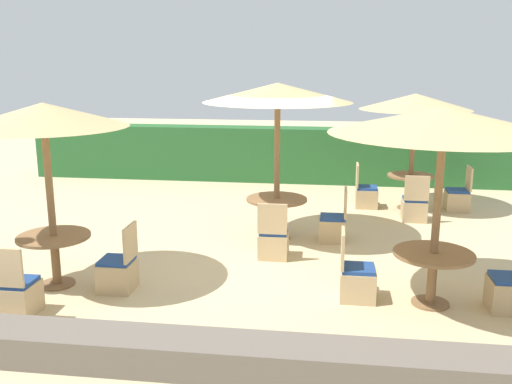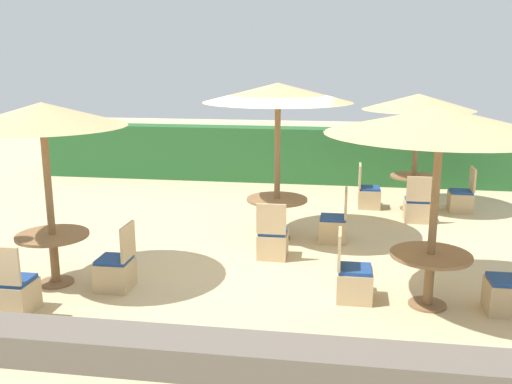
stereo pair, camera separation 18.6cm
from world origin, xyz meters
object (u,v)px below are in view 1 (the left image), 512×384
object	(u,v)px
patio_chair_front_right_west	(356,280)
round_table_back_right	(410,183)
round_table_front_left	(54,247)
patio_chair_front_left_east	(118,272)
patio_chair_center_east	(333,226)
parasol_front_left	(43,116)
round_table_front_right	(433,264)
round_table_center	(277,207)
parasol_front_right	(444,121)
patio_chair_back_right_south	(414,208)
patio_chair_front_left_south	(16,295)
parasol_center	(278,93)
parasol_back_right	(415,102)
patio_chair_front_right_east	(509,290)
patio_chair_center_south	(273,242)
patio_chair_back_right_east	(458,198)
patio_chair_back_right_west	(366,195)

from	to	relation	value
patio_chair_front_right_west	round_table_back_right	bearing A→B (deg)	165.23
round_table_front_left	patio_chair_front_left_east	xyz separation A→B (m)	(0.92, -0.05, -0.30)
patio_chair_center_east	parasol_front_left	bearing A→B (deg)	123.17
round_table_front_right	round_table_back_right	bearing A→B (deg)	86.22
round_table_center	parasol_front_right	bearing A→B (deg)	-47.71
parasol_front_left	patio_chair_back_right_south	bearing A→B (deg)	36.51
round_table_back_right	round_table_front_right	distance (m)	4.87
patio_chair_front_left_south	parasol_center	xyz separation A→B (m)	(2.87, 3.47, 2.26)
patio_chair_front_left_east	round_table_front_right	size ratio (longest dim) A/B	0.92
parasol_back_right	parasol_front_right	world-z (taller)	parasol_front_right
parasol_front_left	patio_chair_front_right_east	xyz separation A→B (m)	(6.02, -0.00, -2.10)
round_table_front_left	patio_chair_center_south	world-z (taller)	patio_chair_center_south
parasol_front_right	patio_chair_front_right_east	xyz separation A→B (m)	(0.94, -0.04, -2.10)
round_table_front_right	patio_chair_center_south	bearing A→B (deg)	145.94
patio_chair_front_left_east	patio_chair_front_right_west	bearing A→B (deg)	-87.60
parasol_center	round_table_center	size ratio (longest dim) A/B	2.56
parasol_back_right	patio_chair_back_right_east	xyz separation A→B (m)	(0.97, -0.03, -1.96)
round_table_back_right	patio_chair_center_east	distance (m)	2.89
patio_chair_front_right_west	parasol_front_left	bearing A→B (deg)	-88.81
patio_chair_back_right_east	round_table_center	bearing A→B (deg)	123.73
patio_chair_back_right_south	patio_chair_center_east	distance (m)	2.15
parasol_back_right	parasol_front_right	distance (m)	4.88
patio_chair_front_left_south	parasol_back_right	bearing A→B (deg)	47.21
round_table_back_right	patio_chair_center_east	bearing A→B (deg)	-123.25
patio_chair_back_right_south	patio_chair_back_right_west	bearing A→B (deg)	134.03
parasol_front_left	round_table_front_right	world-z (taller)	parasol_front_left
patio_chair_front_left_east	patio_chair_front_right_east	world-z (taller)	same
parasol_back_right	round_table_center	xyz separation A→B (m)	(-2.57, -2.40, -1.65)
parasol_front_right	patio_chair_front_right_west	distance (m)	2.31
parasol_front_left	round_table_center	size ratio (longest dim) A/B	2.41
round_table_front_left	round_table_center	xyz separation A→B (m)	(2.83, 2.51, 0.01)
parasol_front_right	patio_chair_center_south	bearing A→B (deg)	145.94
patio_chair_back_right_west	patio_chair_front_right_west	world-z (taller)	same
patio_chair_back_right_west	patio_chair_center_east	xyz separation A→B (m)	(-0.67, -2.40, 0.00)
patio_chair_back_right_west	round_table_front_right	xyz separation A→B (m)	(0.58, -4.86, 0.28)
parasol_front_left	round_table_front_right	xyz separation A→B (m)	(5.08, 0.04, -1.81)
patio_chair_back_right_south	round_table_front_right	world-z (taller)	patio_chair_back_right_south
round_table_front_left	patio_chair_center_south	bearing A→B (deg)	27.85
round_table_front_left	round_table_front_right	xyz separation A→B (m)	(5.08, 0.04, -0.01)
patio_chair_front_left_south	patio_chair_back_right_south	bearing A→B (deg)	42.44
round_table_front_left	round_table_front_right	distance (m)	5.08
patio_chair_back_right_east	patio_chair_center_east	distance (m)	3.48
parasol_center	patio_chair_center_east	xyz separation A→B (m)	(0.99, -0.01, -2.26)
parasol_center	patio_chair_front_right_east	xyz separation A→B (m)	(3.19, -2.51, -2.26)
patio_chair_back_right_west	round_table_front_left	xyz separation A→B (m)	(-4.49, -4.90, 0.30)
patio_chair_center_south	round_table_center	bearing A→B (deg)	92.91
parasol_back_right	patio_chair_back_right_west	size ratio (longest dim) A/B	2.58
round_table_front_left	patio_chair_center_east	size ratio (longest dim) A/B	1.07
patio_chair_back_right_east	parasol_front_right	world-z (taller)	parasol_front_right
patio_chair_center_east	patio_chair_back_right_west	bearing A→B (deg)	-15.66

